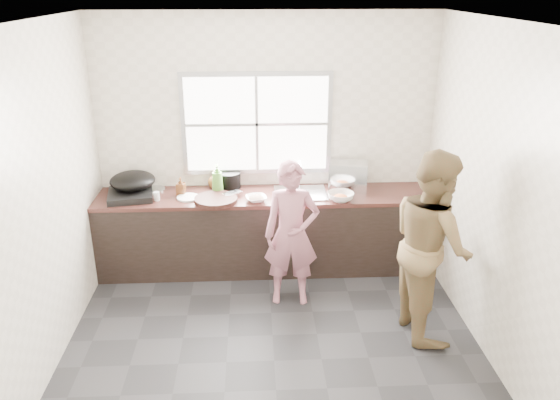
{
  "coord_description": "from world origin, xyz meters",
  "views": [
    {
      "loc": [
        -0.14,
        -4.1,
        2.96
      ],
      "look_at": [
        0.1,
        0.65,
        1.05
      ],
      "focal_mm": 35.0,
      "sensor_mm": 36.0,
      "label": 1
    }
  ],
  "objects_px": {
    "cutting_board": "(216,200)",
    "bottle_brown_short": "(215,180)",
    "black_pot": "(229,180)",
    "glass_jar": "(157,196)",
    "bottle_brown_tall": "(181,187)",
    "pot_lid_left": "(147,194)",
    "plate_food": "(188,197)",
    "dish_rack": "(348,176)",
    "bowl_held": "(338,198)",
    "person_side": "(432,244)",
    "burner": "(130,195)",
    "woman": "(291,239)",
    "bowl_mince": "(256,199)",
    "pot_lid_right": "(154,189)",
    "bowl_crabs": "(341,197)",
    "wok": "(133,181)",
    "bottle_green": "(217,179)"
  },
  "relations": [
    {
      "from": "cutting_board",
      "to": "bottle_brown_tall",
      "type": "height_order",
      "value": "bottle_brown_tall"
    },
    {
      "from": "woman",
      "to": "burner",
      "type": "xyz_separation_m",
      "value": [
        -1.64,
        0.67,
        0.22
      ]
    },
    {
      "from": "burner",
      "to": "woman",
      "type": "bearing_deg",
      "value": -22.31
    },
    {
      "from": "person_side",
      "to": "wok",
      "type": "height_order",
      "value": "person_side"
    },
    {
      "from": "black_pot",
      "to": "person_side",
      "type": "bearing_deg",
      "value": -39.03
    },
    {
      "from": "black_pot",
      "to": "pot_lid_left",
      "type": "height_order",
      "value": "black_pot"
    },
    {
      "from": "woman",
      "to": "cutting_board",
      "type": "distance_m",
      "value": 0.93
    },
    {
      "from": "cutting_board",
      "to": "dish_rack",
      "type": "height_order",
      "value": "dish_rack"
    },
    {
      "from": "person_side",
      "to": "dish_rack",
      "type": "relative_size",
      "value": 4.17
    },
    {
      "from": "bowl_held",
      "to": "bottle_green",
      "type": "xyz_separation_m",
      "value": [
        -1.25,
        0.28,
        0.13
      ]
    },
    {
      "from": "plate_food",
      "to": "dish_rack",
      "type": "distance_m",
      "value": 1.72
    },
    {
      "from": "bottle_brown_tall",
      "to": "glass_jar",
      "type": "xyz_separation_m",
      "value": [
        -0.23,
        -0.15,
        -0.04
      ]
    },
    {
      "from": "bowl_held",
      "to": "bottle_brown_short",
      "type": "height_order",
      "value": "bottle_brown_short"
    },
    {
      "from": "bowl_held",
      "to": "burner",
      "type": "xyz_separation_m",
      "value": [
        -2.15,
        0.18,
        0.0
      ]
    },
    {
      "from": "pot_lid_left",
      "to": "pot_lid_right",
      "type": "relative_size",
      "value": 0.88
    },
    {
      "from": "bowl_held",
      "to": "bottle_brown_tall",
      "type": "distance_m",
      "value": 1.65
    },
    {
      "from": "burner",
      "to": "glass_jar",
      "type": "bearing_deg",
      "value": -16.49
    },
    {
      "from": "woman",
      "to": "plate_food",
      "type": "relative_size",
      "value": 5.73
    },
    {
      "from": "person_side",
      "to": "bowl_mince",
      "type": "height_order",
      "value": "person_side"
    },
    {
      "from": "bottle_brown_tall",
      "to": "pot_lid_left",
      "type": "bearing_deg",
      "value": 174.36
    },
    {
      "from": "bottle_brown_tall",
      "to": "dish_rack",
      "type": "relative_size",
      "value": 0.43
    },
    {
      "from": "bottle_brown_short",
      "to": "pot_lid_right",
      "type": "xyz_separation_m",
      "value": [
        -0.66,
        -0.03,
        -0.08
      ]
    },
    {
      "from": "plate_food",
      "to": "pot_lid_left",
      "type": "relative_size",
      "value": 1.07
    },
    {
      "from": "cutting_board",
      "to": "bottle_brown_short",
      "type": "relative_size",
      "value": 2.47
    },
    {
      "from": "black_pot",
      "to": "pot_lid_right",
      "type": "xyz_separation_m",
      "value": [
        -0.82,
        -0.03,
        -0.08
      ]
    },
    {
      "from": "dish_rack",
      "to": "pot_lid_left",
      "type": "height_order",
      "value": "dish_rack"
    },
    {
      "from": "person_side",
      "to": "burner",
      "type": "xyz_separation_m",
      "value": [
        -2.81,
        1.2,
        0.05
      ]
    },
    {
      "from": "bowl_crabs",
      "to": "glass_jar",
      "type": "distance_m",
      "value": 1.9
    },
    {
      "from": "black_pot",
      "to": "pot_lid_right",
      "type": "height_order",
      "value": "black_pot"
    },
    {
      "from": "wok",
      "to": "bottle_brown_tall",
      "type": "bearing_deg",
      "value": -5.51
    },
    {
      "from": "bowl_mince",
      "to": "bottle_brown_tall",
      "type": "distance_m",
      "value": 0.82
    },
    {
      "from": "person_side",
      "to": "bottle_brown_tall",
      "type": "height_order",
      "value": "person_side"
    },
    {
      "from": "cutting_board",
      "to": "dish_rack",
      "type": "distance_m",
      "value": 1.45
    },
    {
      "from": "woman",
      "to": "cutting_board",
      "type": "relative_size",
      "value": 3.04
    },
    {
      "from": "bowl_mince",
      "to": "burner",
      "type": "xyz_separation_m",
      "value": [
        -1.31,
        0.16,
        0.01
      ]
    },
    {
      "from": "black_pot",
      "to": "bottle_brown_short",
      "type": "xyz_separation_m",
      "value": [
        -0.16,
        0.0,
        0.0
      ]
    },
    {
      "from": "cutting_board",
      "to": "bottle_brown_tall",
      "type": "bearing_deg",
      "value": 150.08
    },
    {
      "from": "woman",
      "to": "bowl_mince",
      "type": "xyz_separation_m",
      "value": [
        -0.33,
        0.52,
        0.21
      ]
    },
    {
      "from": "bowl_held",
      "to": "pot_lid_left",
      "type": "bearing_deg",
      "value": 171.93
    },
    {
      "from": "pot_lid_left",
      "to": "burner",
      "type": "bearing_deg",
      "value": -145.56
    },
    {
      "from": "plate_food",
      "to": "pot_lid_right",
      "type": "height_order",
      "value": "plate_food"
    },
    {
      "from": "bottle_brown_tall",
      "to": "pot_lid_left",
      "type": "xyz_separation_m",
      "value": [
        -0.37,
        0.04,
        -0.08
      ]
    },
    {
      "from": "glass_jar",
      "to": "pot_lid_right",
      "type": "xyz_separation_m",
      "value": [
        -0.08,
        0.31,
        -0.04
      ]
    },
    {
      "from": "person_side",
      "to": "bowl_held",
      "type": "distance_m",
      "value": 1.21
    },
    {
      "from": "bowl_mince",
      "to": "black_pot",
      "type": "bearing_deg",
      "value": 124.69
    },
    {
      "from": "bowl_mince",
      "to": "bowl_crabs",
      "type": "bearing_deg",
      "value": -1.79
    },
    {
      "from": "cutting_board",
      "to": "bowl_mince",
      "type": "relative_size",
      "value": 2.07
    },
    {
      "from": "cutting_board",
      "to": "pot_lid_left",
      "type": "relative_size",
      "value": 2.02
    },
    {
      "from": "bowl_mince",
      "to": "bowl_held",
      "type": "bearing_deg",
      "value": -1.85
    },
    {
      "from": "black_pot",
      "to": "glass_jar",
      "type": "bearing_deg",
      "value": -155.21
    }
  ]
}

